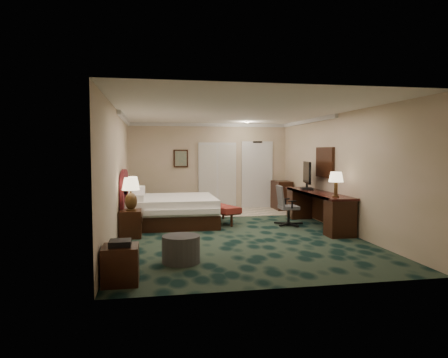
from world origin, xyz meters
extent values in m
cube|color=black|center=(0.00, 0.00, 0.00)|extent=(5.00, 7.50, 0.00)
cube|color=silver|center=(0.00, 0.00, 2.70)|extent=(5.00, 7.50, 0.00)
cube|color=tan|center=(0.00, 3.75, 1.35)|extent=(5.00, 0.00, 2.70)
cube|color=tan|center=(0.00, -3.75, 1.35)|extent=(5.00, 0.00, 2.70)
cube|color=tan|center=(-2.50, 0.00, 1.35)|extent=(0.00, 7.50, 2.70)
cube|color=tan|center=(2.50, 0.00, 1.35)|extent=(0.00, 7.50, 2.70)
cube|color=#AFA88E|center=(0.90, 2.90, 0.01)|extent=(3.20, 1.70, 0.01)
cube|color=silver|center=(1.55, 3.72, 1.05)|extent=(1.02, 0.06, 2.18)
cube|color=beige|center=(0.25, 3.71, 1.05)|extent=(1.20, 0.06, 2.10)
cube|color=#476C5F|center=(-0.90, 3.71, 1.60)|extent=(0.45, 0.06, 0.55)
cube|color=white|center=(2.46, 0.60, 1.55)|extent=(0.05, 0.95, 0.75)
cube|color=white|center=(-1.32, 1.23, 0.34)|extent=(2.17, 2.01, 0.69)
cube|color=black|center=(-2.25, -0.12, 0.29)|extent=(0.46, 0.53, 0.57)
cube|color=black|center=(-2.27, 2.07, 0.27)|extent=(0.43, 0.49, 0.53)
cube|color=maroon|center=(-0.08, 1.21, 0.23)|extent=(0.90, 1.42, 0.45)
cylinder|color=#353535|center=(-1.33, -2.27, 0.22)|extent=(0.76, 0.76, 0.45)
cube|color=black|center=(-2.23, -3.17, 0.26)|extent=(0.49, 0.49, 0.53)
cube|color=black|center=(2.17, 0.34, 0.42)|extent=(0.62, 2.90, 0.84)
cube|color=black|center=(2.16, 1.01, 1.20)|extent=(0.28, 0.92, 0.72)
cube|color=black|center=(2.22, 3.20, 0.45)|extent=(0.47, 0.84, 0.89)
camera|label=1|loc=(-1.78, -8.74, 1.83)|focal=32.00mm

